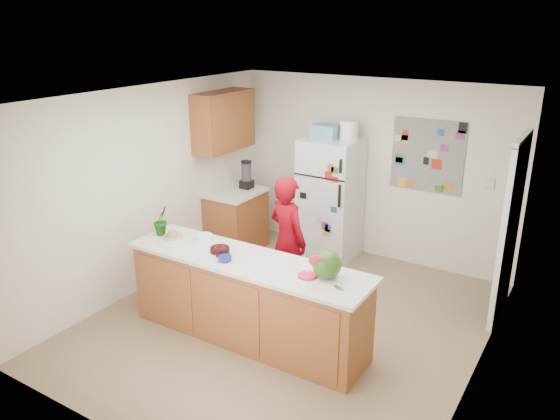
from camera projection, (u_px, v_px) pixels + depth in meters
The scene contains 26 objects.
floor at pixel (288, 322), 6.15m from camera, with size 4.00×4.50×0.02m, color brown.
wall_back at pixel (373, 170), 7.54m from camera, with size 4.00×0.02×2.50m, color beige.
wall_left at pixel (149, 188), 6.73m from camera, with size 0.02×4.50×2.50m, color beige.
wall_right at pixel (487, 260), 4.73m from camera, with size 0.02×4.50×2.50m, color beige.
ceiling at pixel (289, 97), 5.31m from camera, with size 4.00×4.50×0.02m, color white.
doorway at pixel (511, 232), 5.98m from camera, with size 0.03×0.85×2.04m, color black.
peninsula_base at pixel (247, 301), 5.70m from camera, with size 2.60×0.62×0.88m, color brown.
peninsula_top at pixel (246, 261), 5.54m from camera, with size 2.68×0.70×0.04m, color silver.
side_counter_base at pixel (236, 222), 7.92m from camera, with size 0.60×0.80×0.86m, color brown.
side_counter_top at pixel (236, 193), 7.77m from camera, with size 0.64×0.84×0.04m, color silver.
upper_cabinets at pixel (224, 121), 7.46m from camera, with size 0.35×1.00×0.80m, color brown.
refrigerator at pixel (330, 199), 7.59m from camera, with size 0.75×0.70×1.70m, color silver.
fridge_top_bin at pixel (326, 131), 7.33m from camera, with size 0.35×0.28×0.18m, color #5999B2.
photo_collage at pixel (427, 156), 7.05m from camera, with size 0.95×0.01×0.95m, color slate.
person at pixel (288, 240), 6.40m from camera, with size 0.56×0.37×1.54m, color #71020D.
blender_appliance at pixel (246, 176), 7.84m from camera, with size 0.14×0.14×0.38m, color black.
cutting_board at pixel (320, 278), 5.13m from camera, with size 0.42×0.32×0.01m, color silver.
watermelon at pixel (327, 264), 5.07m from camera, with size 0.28×0.28×0.28m, color #295B11.
watermelon_slice at pixel (307, 275), 5.13m from camera, with size 0.18×0.18×0.02m, color #D63560.
cherry_bowl at pixel (220, 251), 5.65m from camera, with size 0.20×0.20×0.07m, color black.
white_bowl at pixel (204, 237), 6.00m from camera, with size 0.19×0.19×0.06m, color silver.
cobalt_bowl at pixel (225, 258), 5.49m from camera, with size 0.14×0.14×0.05m, color navy.
plate at pixel (173, 237), 6.08m from camera, with size 0.23×0.23×0.02m, color #C3AB94.
paper_towel at pixel (213, 252), 5.67m from camera, with size 0.18×0.16×0.02m, color white.
keys at pixel (338, 288), 4.93m from camera, with size 0.10×0.04×0.01m, color gray.
potted_plant at pixel (161, 220), 6.12m from camera, with size 0.19×0.15×0.34m, color #154713.
Camera 1 is at (2.75, -4.61, 3.24)m, focal length 35.00 mm.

